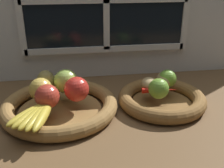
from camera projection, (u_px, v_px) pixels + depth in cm
name	position (u px, v px, depth cm)	size (l,w,h in cm)	color
ground_plane	(118.00, 112.00, 88.23)	(140.00, 90.00, 3.00)	brown
back_wall	(106.00, 8.00, 103.34)	(140.00, 4.60, 55.00)	silver
fruit_bowl_left	(60.00, 106.00, 84.59)	(36.30, 36.30, 4.50)	olive
fruit_bowl_right	(161.00, 99.00, 89.06)	(28.89, 28.89, 4.50)	brown
apple_red_right	(77.00, 89.00, 81.15)	(7.64, 7.64, 7.64)	red
apple_red_front	(47.00, 96.00, 77.11)	(7.15, 7.15, 7.15)	#B73828
apple_green_back	(66.00, 81.00, 86.52)	(7.83, 7.83, 7.83)	#99B74C
apple_golden_left	(41.00, 89.00, 81.64)	(7.10, 7.10, 7.10)	gold
pear_brown	(46.00, 81.00, 87.27)	(6.23, 5.83, 7.29)	olive
banana_bunch_front	(36.00, 114.00, 71.98)	(12.65, 16.67, 2.86)	gold
potato_back	(164.00, 80.00, 91.28)	(8.01, 5.06, 5.02)	#A38451
potato_oblong	(149.00, 84.00, 89.30)	(6.53, 5.35, 4.06)	tan
lime_near	(159.00, 89.00, 82.97)	(6.43, 6.43, 6.43)	#6B9E33
lime_far	(167.00, 79.00, 90.72)	(6.17, 6.17, 6.17)	#6B9E33
chili_pepper	(160.00, 90.00, 87.53)	(1.88, 1.88, 11.90)	red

